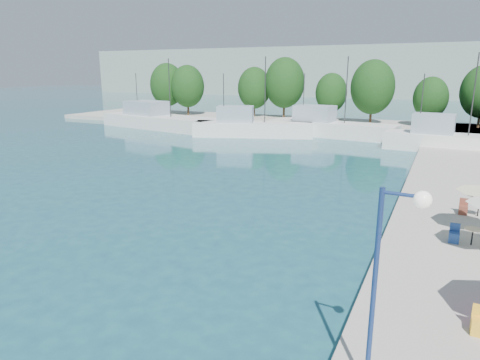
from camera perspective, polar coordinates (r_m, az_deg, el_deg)
The scene contains 16 objects.
quay_far at distance 65.67m, azimuth 11.41°, elevation 7.23°, with size 90.00×16.00×0.60m, color #AFAA9E.
hill_west at distance 160.79m, azimuth 12.32°, elevation 13.90°, with size 180.00×40.00×16.00m, color gray.
trawler_01 at distance 64.10m, azimuth -10.80°, elevation 7.79°, with size 20.62×8.93×10.20m.
trawler_02 at distance 54.65m, azimuth 1.32°, elevation 6.96°, with size 15.30×8.59×10.20m.
trawler_03 at distance 55.95m, azimuth 11.74°, elevation 6.84°, with size 16.51×6.16×10.20m.
trawler_04 at distance 48.85m, azimuth 26.10°, elevation 4.65°, with size 13.45×4.25×10.20m.
tree_01 at distance 78.77m, azimuth -9.69°, elevation 12.40°, with size 6.03×6.03×8.93m.
tree_02 at distance 76.53m, azimuth -7.01°, elevation 12.30°, with size 5.79×5.79×8.58m.
tree_03 at distance 73.64m, azimuth 1.91°, elevation 12.16°, with size 5.55×5.55×8.22m.
tree_04 at distance 72.46m, azimuth 5.96°, elevation 12.76°, with size 6.59×6.59×9.75m.
tree_05 at distance 70.09m, azimuth 12.07°, elevation 11.30°, with size 4.90×4.90×7.25m.
tree_06 at distance 65.14m, azimuth 17.27°, elevation 11.75°, with size 6.17×6.17×9.13m.
tree_07 at distance 64.77m, azimuth 24.07°, elevation 9.95°, with size 4.59×4.59×6.79m.
cafe_table_02 at distance 21.37m, azimuth 28.52°, elevation -6.91°, with size 1.82×0.70×0.76m.
cafe_table_03 at distance 25.71m, azimuth 29.16°, elevation -3.61°, with size 1.82×0.70×0.76m.
street_lamp at distance 9.91m, azimuth 19.61°, elevation -9.66°, with size 1.04×0.36×5.03m.
Camera 1 is at (8.04, 3.78, 7.95)m, focal length 32.00 mm.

